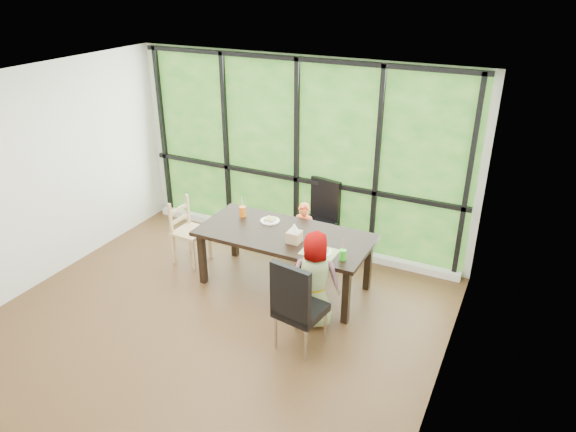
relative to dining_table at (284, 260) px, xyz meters
The scene contains 22 objects.
ground 1.17m from the dining_table, 109.85° to the right, with size 5.00×5.00×0.00m, color black.
back_wall 1.59m from the dining_table, 107.41° to the left, with size 5.00×5.00×0.00m, color silver.
foliage_backdrop 1.58m from the dining_table, 107.69° to the left, with size 4.80×0.02×2.65m, color #1C5016.
window_mullions 1.55m from the dining_table, 108.27° to the left, with size 4.80×0.06×2.65m, color black, non-canonical shape.
window_sill 1.21m from the dining_table, 108.88° to the left, with size 4.80×0.12×0.10m, color silver.
dining_table is the anchor object (origin of this frame).
chair_window_leather 0.95m from the dining_table, 87.28° to the left, with size 0.46×0.46×1.08m, color black.
chair_interior_leather 1.22m from the dining_table, 55.31° to the right, with size 0.46×0.46×1.08m, color black.
chair_end_beech 1.43m from the dining_table, behind, with size 0.42×0.40×0.90m, color tan.
child_toddler 0.60m from the dining_table, 90.00° to the left, with size 0.33×0.22×0.91m, color #FB612D.
child_older 0.86m from the dining_table, 40.97° to the right, with size 0.56×0.37×1.15m, color gray.
placemat 0.73m from the dining_table, 23.17° to the right, with size 0.41×0.30×0.01m, color tan.
plate_far 0.54m from the dining_table, 144.83° to the left, with size 0.25×0.25×0.02m, color white.
plate_near 0.75m from the dining_table, 21.29° to the right, with size 0.24×0.24×0.01m, color white.
orange_cup 0.86m from the dining_table, 164.27° to the left, with size 0.09×0.09×0.14m, color orange.
green_cup 1.02m from the dining_table, 18.14° to the right, with size 0.08×0.08×0.12m, color #34CE20.
tissue_box 0.51m from the dining_table, 35.64° to the right, with size 0.16×0.16×0.14m, color tan.
crepe_rolls_far 0.56m from the dining_table, 144.83° to the left, with size 0.15×0.12×0.04m, color tan, non-canonical shape.
crepe_rolls_near 0.76m from the dining_table, 21.29° to the right, with size 0.15×0.12×0.04m, color tan, non-canonical shape.
straw_white 0.92m from the dining_table, 164.27° to the left, with size 0.01×0.01×0.20m, color white.
straw_pink 1.06m from the dining_table, 18.14° to the right, with size 0.01×0.01×0.20m, color pink.
tissue 0.62m from the dining_table, 35.64° to the right, with size 0.12×0.12×0.11m, color white.
Camera 1 is at (2.95, -4.11, 3.72)m, focal length 32.91 mm.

